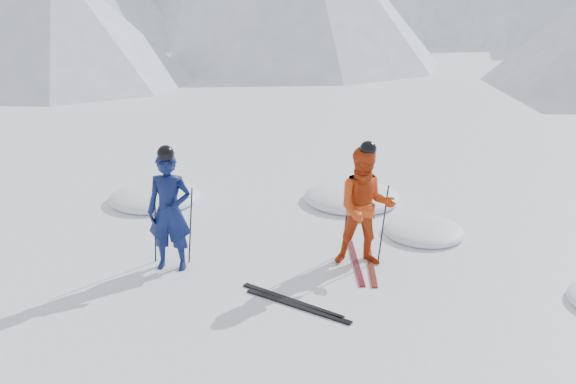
# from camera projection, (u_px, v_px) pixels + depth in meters

# --- Properties ---
(ground) EXTENTS (160.00, 160.00, 0.00)m
(ground) POSITION_uv_depth(u_px,v_px,m) (396.00, 272.00, 9.57)
(ground) COLOR white
(ground) RESTS_ON ground
(skier_blue) EXTENTS (0.70, 0.46, 1.90)m
(skier_blue) POSITION_uv_depth(u_px,v_px,m) (169.00, 212.00, 9.43)
(skier_blue) COLOR #0B1646
(skier_blue) RESTS_ON ground
(skier_red) EXTENTS (1.00, 0.82, 1.93)m
(skier_red) POSITION_uv_depth(u_px,v_px,m) (365.00, 207.00, 9.57)
(skier_red) COLOR #BC370F
(skier_red) RESTS_ON ground
(pole_blue_left) EXTENTS (0.13, 0.09, 1.27)m
(pole_blue_left) POSITION_uv_depth(u_px,v_px,m) (155.00, 226.00, 9.71)
(pole_blue_left) COLOR black
(pole_blue_left) RESTS_ON ground
(pole_blue_right) EXTENTS (0.13, 0.07, 1.27)m
(pole_blue_right) POSITION_uv_depth(u_px,v_px,m) (191.00, 225.00, 9.74)
(pole_blue_right) COLOR black
(pole_blue_right) RESTS_ON ground
(pole_red_left) EXTENTS (0.13, 0.10, 1.29)m
(pole_red_left) POSITION_uv_depth(u_px,v_px,m) (346.00, 220.00, 9.94)
(pole_red_left) COLOR black
(pole_red_left) RESTS_ON ground
(pole_red_right) EXTENTS (0.13, 0.09, 1.29)m
(pole_red_right) POSITION_uv_depth(u_px,v_px,m) (383.00, 224.00, 9.79)
(pole_red_right) COLOR black
(pole_red_right) RESTS_ON ground
(ski_worn_left) EXTENTS (0.31, 1.70, 0.03)m
(ski_worn_left) POSITION_uv_depth(u_px,v_px,m) (356.00, 262.00, 9.89)
(ski_worn_left) COLOR black
(ski_worn_left) RESTS_ON ground
(ski_worn_right) EXTENTS (0.19, 1.70, 0.03)m
(ski_worn_right) POSITION_uv_depth(u_px,v_px,m) (370.00, 263.00, 9.87)
(ski_worn_right) COLOR black
(ski_worn_right) RESTS_ON ground
(ski_loose_a) EXTENTS (1.54, 0.89, 0.03)m
(ski_loose_a) POSITION_uv_depth(u_px,v_px,m) (291.00, 301.00, 8.69)
(ski_loose_a) COLOR black
(ski_loose_a) RESTS_ON ground
(ski_loose_b) EXTENTS (1.56, 0.84, 0.03)m
(ski_loose_b) POSITION_uv_depth(u_px,v_px,m) (297.00, 306.00, 8.54)
(ski_loose_b) COLOR black
(ski_loose_b) RESTS_ON ground
(snow_lumps) EXTENTS (9.45, 5.61, 0.44)m
(snow_lumps) POSITION_uv_depth(u_px,v_px,m) (314.00, 214.00, 11.98)
(snow_lumps) COLOR white
(snow_lumps) RESTS_ON ground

